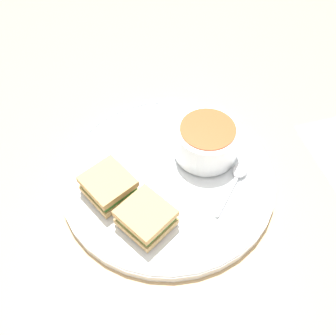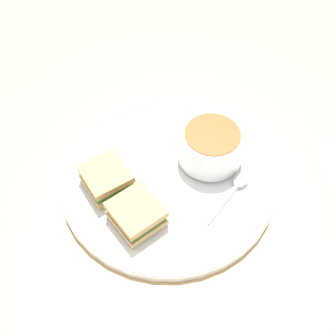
{
  "view_description": "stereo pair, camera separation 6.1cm",
  "coord_description": "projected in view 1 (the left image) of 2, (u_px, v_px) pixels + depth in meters",
  "views": [
    {
      "loc": [
        0.23,
        0.31,
        0.55
      ],
      "look_at": [
        0.0,
        0.0,
        0.04
      ],
      "focal_mm": 42.0,
      "sensor_mm": 36.0,
      "label": 1
    },
    {
      "loc": [
        0.17,
        0.34,
        0.55
      ],
      "look_at": [
        0.0,
        0.0,
        0.04
      ],
      "focal_mm": 42.0,
      "sensor_mm": 36.0,
      "label": 2
    }
  ],
  "objects": [
    {
      "name": "spoon",
      "position": [
        238.0,
        174.0,
        0.65
      ],
      "size": [
        0.11,
        0.06,
        0.01
      ],
      "rotation": [
        0.0,
        0.0,
        3.59
      ],
      "color": "silver",
      "rests_on": "plate"
    },
    {
      "name": "ground_plane",
      "position": [
        168.0,
        180.0,
        0.67
      ],
      "size": [
        2.4,
        2.4,
        0.0
      ],
      "primitive_type": "plane",
      "color": "tan"
    },
    {
      "name": "soup_bowl",
      "position": [
        206.0,
        139.0,
        0.66
      ],
      "size": [
        0.11,
        0.11,
        0.06
      ],
      "color": "white",
      "rests_on": "plate"
    },
    {
      "name": "plate",
      "position": [
        168.0,
        177.0,
        0.66
      ],
      "size": [
        0.36,
        0.36,
        0.02
      ],
      "color": "white",
      "rests_on": "ground_plane"
    },
    {
      "name": "sandwich_half_near",
      "position": [
        109.0,
        186.0,
        0.62
      ],
      "size": [
        0.08,
        0.08,
        0.04
      ],
      "rotation": [
        0.0,
        0.0,
        0.1
      ],
      "color": "tan",
      "rests_on": "plate"
    },
    {
      "name": "sandwich_half_far",
      "position": [
        146.0,
        217.0,
        0.59
      ],
      "size": [
        0.08,
        0.08,
        0.04
      ],
      "rotation": [
        0.0,
        0.0,
        0.19
      ],
      "color": "tan",
      "rests_on": "plate"
    }
  ]
}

